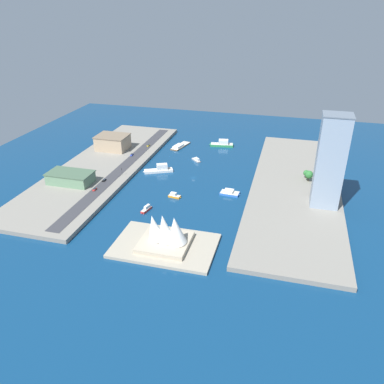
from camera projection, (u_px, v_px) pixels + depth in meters
ground_plane at (193, 178)px, 335.39m from camera, size 440.00×440.00×0.00m
quay_west at (295, 187)px, 314.52m from camera, size 70.00×240.00×3.19m
quay_east at (103, 166)px, 354.83m from camera, size 70.00×240.00×3.19m
peninsula_point at (165, 246)px, 241.18m from camera, size 64.04×41.84×2.00m
road_strip at (124, 167)px, 349.19m from camera, size 10.75×228.00×0.15m
tugboat_red at (146, 209)px, 282.38m from camera, size 5.48×12.06×3.90m
yacht_sleek_gray at (196, 160)px, 369.09m from camera, size 10.72×10.76×3.74m
barge_flat_brown at (180, 146)px, 404.74m from camera, size 14.92×30.16×3.09m
catamaran_blue at (230, 193)px, 306.29m from camera, size 16.51×9.39×3.72m
ferry_green_doubledeck at (222, 144)px, 406.81m from camera, size 26.26×11.84×7.00m
water_taxi_orange at (174, 196)px, 301.79m from camera, size 10.95×5.44×3.89m
ferry_white_commuter at (160, 169)px, 346.15m from camera, size 26.44×17.92×7.31m
tower_tall_glass at (330, 162)px, 269.84m from camera, size 20.23×17.31×68.36m
terminal_long_green at (71, 178)px, 316.81m from camera, size 37.03×20.58×9.34m
apartment_midrise_tan at (113, 142)px, 387.75m from camera, size 31.27×24.87×14.44m
taxi_yellow_cab at (148, 145)px, 397.83m from camera, size 2.08×4.75×1.64m
hatchback_blue at (132, 155)px, 374.03m from camera, size 2.01×5.26×1.51m
suv_black at (104, 180)px, 321.36m from camera, size 2.10×4.75×1.55m
pickup_red at (95, 189)px, 305.85m from camera, size 2.18×4.81×1.58m
traffic_light_waterfront at (122, 171)px, 330.42m from camera, size 0.36×0.36×6.50m
opera_landmark at (166, 233)px, 236.59m from camera, size 30.91×29.16×21.60m
park_tree_cluster at (308, 174)px, 320.24m from camera, size 7.84×11.94×9.64m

